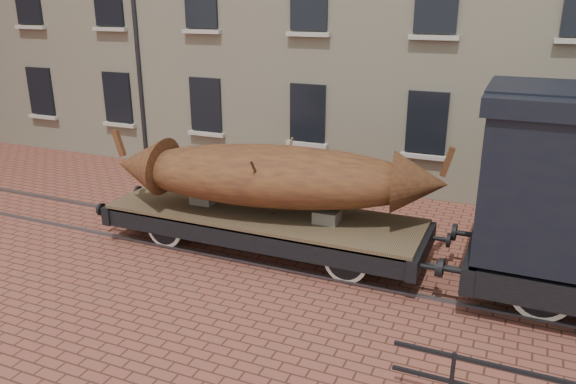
% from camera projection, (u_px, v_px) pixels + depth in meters
% --- Properties ---
extents(ground, '(90.00, 90.00, 0.00)m').
position_uv_depth(ground, '(331.00, 263.00, 12.12)').
color(ground, brown).
extents(rail_track, '(30.00, 1.52, 0.06)m').
position_uv_depth(rail_track, '(331.00, 262.00, 12.11)').
color(rail_track, '#59595E').
rests_on(rail_track, ground).
extents(flatcar_wagon, '(7.95, 2.16, 1.20)m').
position_uv_depth(flatcar_wagon, '(263.00, 220.00, 12.48)').
color(flatcar_wagon, brown).
rests_on(flatcar_wagon, ground).
extents(iron_boat, '(7.35, 3.19, 1.73)m').
position_uv_depth(iron_boat, '(273.00, 175.00, 12.03)').
color(iron_boat, brown).
rests_on(iron_boat, flatcar_wagon).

